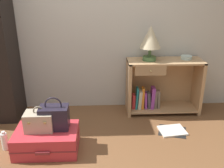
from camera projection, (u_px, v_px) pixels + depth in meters
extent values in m
cube|color=beige|center=(87.00, 12.00, 3.23)|extent=(6.40, 0.10, 2.60)
cube|color=tan|center=(129.00, 87.00, 3.36)|extent=(0.04, 0.35, 0.72)
cube|color=tan|center=(198.00, 86.00, 3.40)|extent=(0.04, 0.35, 0.72)
cube|color=tan|center=(165.00, 61.00, 3.25)|extent=(0.97, 0.35, 0.02)
cube|color=tan|center=(162.00, 107.00, 3.49)|extent=(0.89, 0.35, 0.02)
cube|color=tan|center=(160.00, 82.00, 3.54)|extent=(0.89, 0.01, 0.70)
cube|color=#A68259|center=(151.00, 71.00, 3.11)|extent=(0.39, 0.02, 0.12)
sphere|color=#9E844C|center=(151.00, 71.00, 3.10)|extent=(0.02, 0.02, 0.02)
cube|color=red|center=(134.00, 101.00, 3.41)|extent=(0.04, 0.08, 0.20)
cube|color=teal|center=(137.00, 98.00, 3.39)|extent=(0.04, 0.10, 0.30)
cube|color=beige|center=(140.00, 99.00, 3.40)|extent=(0.06, 0.12, 0.25)
cube|color=orange|center=(143.00, 98.00, 3.40)|extent=(0.04, 0.10, 0.30)
cube|color=purple|center=(145.00, 100.00, 3.41)|extent=(0.04, 0.09, 0.23)
cube|color=#4C474C|center=(149.00, 100.00, 3.41)|extent=(0.06, 0.10, 0.23)
cube|color=purple|center=(152.00, 98.00, 3.40)|extent=(0.06, 0.12, 0.30)
cube|color=#726659|center=(155.00, 99.00, 3.41)|extent=(0.04, 0.08, 0.26)
cube|color=#726659|center=(158.00, 99.00, 3.42)|extent=(0.04, 0.08, 0.24)
cylinder|color=#4C7542|center=(149.00, 58.00, 3.23)|extent=(0.17, 0.17, 0.05)
cylinder|color=#4C7542|center=(150.00, 52.00, 3.20)|extent=(0.04, 0.04, 0.11)
cone|color=beige|center=(151.00, 37.00, 3.13)|extent=(0.26, 0.26, 0.27)
cylinder|color=silver|center=(186.00, 57.00, 3.29)|extent=(0.14, 0.14, 0.04)
cube|color=#D1333D|center=(47.00, 140.00, 2.65)|extent=(0.64, 0.43, 0.23)
cube|color=maroon|center=(47.00, 140.00, 2.65)|extent=(0.65, 0.43, 0.01)
cube|color=maroon|center=(43.00, 153.00, 2.44)|extent=(0.14, 0.02, 0.03)
cube|color=#B7A88E|center=(39.00, 121.00, 2.58)|extent=(0.28, 0.18, 0.20)
torus|color=gray|center=(38.00, 111.00, 2.54)|extent=(0.11, 0.02, 0.11)
cube|color=tan|center=(29.00, 123.00, 2.48)|extent=(0.02, 0.01, 0.02)
cube|color=tan|center=(45.00, 123.00, 2.48)|extent=(0.02, 0.01, 0.02)
cube|color=#231E2D|center=(54.00, 118.00, 2.61)|extent=(0.29, 0.19, 0.24)
torus|color=#231E2D|center=(53.00, 105.00, 2.56)|extent=(0.18, 0.01, 0.18)
cylinder|color=white|center=(5.00, 141.00, 2.67)|extent=(0.06, 0.06, 0.19)
cylinder|color=silver|center=(3.00, 133.00, 2.63)|extent=(0.04, 0.04, 0.02)
cube|color=white|center=(172.00, 131.00, 3.02)|extent=(0.33, 0.28, 0.02)
cube|color=black|center=(172.00, 131.00, 3.02)|extent=(0.38, 0.34, 0.01)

